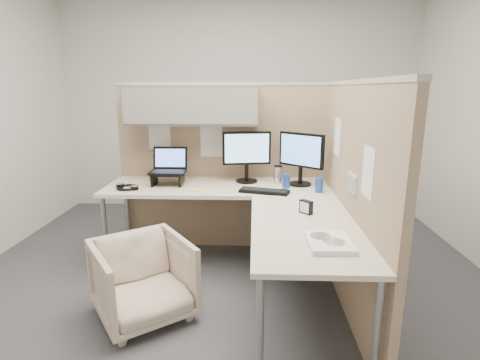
{
  "coord_description": "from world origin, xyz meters",
  "views": [
    {
      "loc": [
        0.21,
        -2.69,
        1.57
      ],
      "look_at": [
        0.1,
        0.25,
        0.85
      ],
      "focal_mm": 28.0,
      "sensor_mm": 36.0,
      "label": 1
    }
  ],
  "objects_px": {
    "desk": "(243,204)",
    "keyboard": "(264,191)",
    "monitor_left": "(247,153)",
    "office_chair": "(143,276)"
  },
  "relations": [
    {
      "from": "desk",
      "to": "keyboard",
      "type": "xyz_separation_m",
      "value": [
        0.17,
        0.18,
        0.05
      ]
    },
    {
      "from": "desk",
      "to": "monitor_left",
      "type": "bearing_deg",
      "value": 87.91
    },
    {
      "from": "office_chair",
      "to": "keyboard",
      "type": "bearing_deg",
      "value": 2.74
    },
    {
      "from": "monitor_left",
      "to": "desk",
      "type": "bearing_deg",
      "value": -101.07
    },
    {
      "from": "monitor_left",
      "to": "keyboard",
      "type": "bearing_deg",
      "value": -75.99
    },
    {
      "from": "office_chair",
      "to": "keyboard",
      "type": "relative_size",
      "value": 1.52
    },
    {
      "from": "office_chair",
      "to": "keyboard",
      "type": "distance_m",
      "value": 1.17
    },
    {
      "from": "office_chair",
      "to": "monitor_left",
      "type": "distance_m",
      "value": 1.43
    },
    {
      "from": "office_chair",
      "to": "keyboard",
      "type": "height_order",
      "value": "keyboard"
    },
    {
      "from": "monitor_left",
      "to": "keyboard",
      "type": "distance_m",
      "value": 0.48
    }
  ]
}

